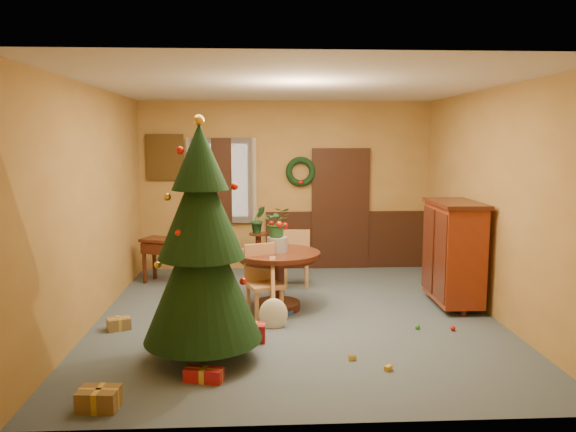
{
  "coord_description": "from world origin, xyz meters",
  "views": [
    {
      "loc": [
        -0.48,
        -6.93,
        2.25
      ],
      "look_at": [
        -0.09,
        0.4,
        1.24
      ],
      "focal_mm": 35.0,
      "sensor_mm": 36.0,
      "label": 1
    }
  ],
  "objects": [
    {
      "name": "gift_c",
      "position": [
        -2.15,
        -0.39,
        0.07
      ],
      "size": [
        0.31,
        0.27,
        0.14
      ],
      "color": "brown",
      "rests_on": "floor"
    },
    {
      "name": "stand_plant",
      "position": [
        -0.48,
        1.94,
        0.98
      ],
      "size": [
        0.3,
        0.28,
        0.44
      ],
      "primitive_type": "imported",
      "rotation": [
        0.0,
        0.0,
        0.41
      ],
      "color": "#19471E",
      "rests_on": "plant_stand"
    },
    {
      "name": "sideboard",
      "position": [
        2.15,
        0.35,
        0.77
      ],
      "size": [
        0.6,
        1.12,
        1.43
      ],
      "color": "#631C0B",
      "rests_on": "floor"
    },
    {
      "name": "toy_b",
      "position": [
        1.41,
        -0.57,
        0.03
      ],
      "size": [
        0.06,
        0.06,
        0.06
      ],
      "primitive_type": "sphere",
      "color": "green",
      "rests_on": "floor"
    },
    {
      "name": "chair_far",
      "position": [
        0.09,
        1.4,
        0.49
      ],
      "size": [
        0.41,
        0.41,
        0.91
      ],
      "color": "#9F733F",
      "rests_on": "floor"
    },
    {
      "name": "centerpiece_plant",
      "position": [
        -0.23,
        0.32,
        1.18
      ],
      "size": [
        0.36,
        0.31,
        0.4
      ],
      "primitive_type": "imported",
      "color": "#1E4C23",
      "rests_on": "urn"
    },
    {
      "name": "guitar",
      "position": [
        -0.31,
        -0.43,
        0.41
      ],
      "size": [
        0.5,
        0.61,
        0.8
      ],
      "primitive_type": null,
      "rotation": [
        -0.49,
        0.0,
        0.33
      ],
      "color": "beige",
      "rests_on": "floor"
    },
    {
      "name": "room_envelope",
      "position": [
        0.21,
        2.7,
        1.12
      ],
      "size": [
        5.5,
        5.5,
        5.5
      ],
      "color": "#394B54",
      "rests_on": "ground"
    },
    {
      "name": "gift_a",
      "position": [
        -1.83,
        -2.4,
        0.09
      ],
      "size": [
        0.35,
        0.27,
        0.18
      ],
      "color": "brown",
      "rests_on": "floor"
    },
    {
      "name": "christmas_tree",
      "position": [
        -1.05,
        -1.36,
        1.18
      ],
      "size": [
        1.21,
        1.21,
        2.49
      ],
      "color": "#382111",
      "rests_on": "floor"
    },
    {
      "name": "writing_desk",
      "position": [
        -1.91,
        1.78,
        0.54
      ],
      "size": [
        0.89,
        0.67,
        0.71
      ],
      "color": "black",
      "rests_on": "floor"
    },
    {
      "name": "gift_b",
      "position": [
        -0.51,
        -0.87,
        0.1
      ],
      "size": [
        0.21,
        0.21,
        0.21
      ],
      "color": "maroon",
      "rests_on": "floor"
    },
    {
      "name": "toy_a",
      "position": [
        -0.08,
        0.05,
        0.03
      ],
      "size": [
        0.09,
        0.09,
        0.05
      ],
      "primitive_type": "cube",
      "rotation": [
        0.0,
        0.0,
        0.63
      ],
      "color": "#265BA8",
      "rests_on": "floor"
    },
    {
      "name": "urn",
      "position": [
        -0.23,
        0.32,
        0.88
      ],
      "size": [
        0.27,
        0.27,
        0.2
      ],
      "primitive_type": "cylinder",
      "color": "slate",
      "rests_on": "dining_table"
    },
    {
      "name": "toy_e",
      "position": [
        0.47,
        -1.47,
        0.03
      ],
      "size": [
        0.08,
        0.06,
        0.05
      ],
      "primitive_type": "cube",
      "rotation": [
        0.0,
        0.0,
        0.07
      ],
      "color": "gold",
      "rests_on": "floor"
    },
    {
      "name": "chair_near",
      "position": [
        -0.43,
        -0.01,
        0.5
      ],
      "size": [
        0.52,
        0.52,
        0.93
      ],
      "color": "#9F733F",
      "rests_on": "floor"
    },
    {
      "name": "toy_d",
      "position": [
        1.81,
        -0.65,
        0.03
      ],
      "size": [
        0.06,
        0.06,
        0.06
      ],
      "primitive_type": "sphere",
      "color": "red",
      "rests_on": "floor"
    },
    {
      "name": "dining_table",
      "position": [
        -0.23,
        0.32,
        0.55
      ],
      "size": [
        1.14,
        1.14,
        0.78
      ],
      "color": "black",
      "rests_on": "floor"
    },
    {
      "name": "gift_d",
      "position": [
        -1.0,
        -1.9,
        0.06
      ],
      "size": [
        0.38,
        0.22,
        0.13
      ],
      "color": "maroon",
      "rests_on": "floor"
    },
    {
      "name": "plant_stand",
      "position": [
        -0.48,
        1.94,
        0.47
      ],
      "size": [
        0.29,
        0.29,
        0.76
      ],
      "color": "black",
      "rests_on": "floor"
    },
    {
      "name": "toy_c",
      "position": [
        0.79,
        -1.75,
        0.03
      ],
      "size": [
        0.09,
        0.09,
        0.05
      ],
      "primitive_type": "cube",
      "rotation": [
        0.0,
        0.0,
        0.8
      ],
      "color": "gold",
      "rests_on": "floor"
    }
  ]
}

